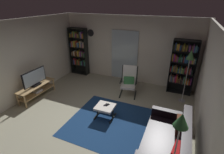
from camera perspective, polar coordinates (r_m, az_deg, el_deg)
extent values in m
plane|color=#A6A48A|center=(5.09, -6.16, -13.51)|extent=(7.02, 7.02, 0.00)
cube|color=silver|center=(6.91, 5.26, 9.13)|extent=(5.60, 0.06, 2.60)
cube|color=silver|center=(6.16, -29.30, 4.11)|extent=(0.06, 6.00, 2.60)
cube|color=silver|center=(3.94, 29.79, -6.59)|extent=(0.06, 6.00, 2.60)
cube|color=silver|center=(6.96, 4.10, 7.13)|extent=(1.10, 0.01, 2.00)
cube|color=navy|center=(4.93, -0.75, -14.70)|extent=(2.20, 2.16, 0.01)
cube|color=tan|center=(6.34, -24.01, -2.62)|extent=(0.41, 1.39, 0.02)
cube|color=tan|center=(6.45, -23.64, -4.57)|extent=(0.37, 1.33, 0.02)
cylinder|color=tan|center=(5.99, -26.98, -7.42)|extent=(0.05, 0.05, 0.44)
cylinder|color=tan|center=(6.74, -18.89, -2.41)|extent=(0.05, 0.05, 0.44)
cylinder|color=tan|center=(6.21, -28.86, -6.68)|extent=(0.05, 0.05, 0.44)
cylinder|color=tan|center=(6.94, -20.81, -1.91)|extent=(0.05, 0.05, 0.44)
cube|color=silver|center=(6.43, -23.73, -4.22)|extent=(0.25, 0.28, 0.07)
cube|color=black|center=(6.33, -24.06, -2.33)|extent=(0.20, 0.32, 0.05)
cube|color=black|center=(6.22, -24.49, -0.04)|extent=(0.04, 0.93, 0.51)
cube|color=silver|center=(6.20, -24.36, -0.07)|extent=(0.01, 0.87, 0.46)
cube|color=black|center=(7.94, -13.35, 8.51)|extent=(0.02, 0.30, 2.04)
cube|color=black|center=(7.52, -8.53, 8.01)|extent=(0.02, 0.30, 2.04)
cube|color=black|center=(7.84, -10.43, 8.55)|extent=(0.79, 0.02, 2.04)
cube|color=black|center=(8.06, -10.44, 1.40)|extent=(0.76, 0.28, 0.02)
cube|color=black|center=(7.91, -10.65, 4.02)|extent=(0.76, 0.28, 0.02)
cube|color=black|center=(7.78, -10.88, 6.83)|extent=(0.76, 0.28, 0.02)
cube|color=black|center=(7.67, -11.13, 9.74)|extent=(0.76, 0.28, 0.02)
cube|color=black|center=(7.58, -11.38, 12.72)|extent=(0.76, 0.28, 0.02)
cube|color=black|center=(7.51, -11.63, 15.64)|extent=(0.76, 0.28, 0.02)
cube|color=#292628|center=(8.08, -12.69, 5.14)|extent=(0.04, 0.20, 0.22)
cube|color=red|center=(8.04, -12.48, 5.25)|extent=(0.03, 0.10, 0.27)
cube|color=#3F5DAE|center=(8.02, -12.21, 5.06)|extent=(0.04, 0.20, 0.22)
cube|color=red|center=(7.97, -12.00, 5.01)|extent=(0.04, 0.14, 0.23)
cube|color=brown|center=(7.96, -11.71, 4.84)|extent=(0.03, 0.10, 0.19)
cube|color=brown|center=(7.94, -11.45, 4.73)|extent=(0.03, 0.20, 0.17)
cube|color=#3B803E|center=(7.92, -11.13, 4.83)|extent=(0.04, 0.14, 0.20)
cube|color=#A88E31|center=(7.89, -10.96, 4.98)|extent=(0.02, 0.19, 0.26)
cube|color=red|center=(7.89, -10.63, 4.78)|extent=(0.03, 0.21, 0.20)
cube|color=brown|center=(7.84, -10.57, 4.72)|extent=(0.03, 0.16, 0.21)
cube|color=#2C8543|center=(7.82, -10.29, 4.58)|extent=(0.04, 0.12, 0.18)
cube|color=teal|center=(7.81, -9.91, 4.62)|extent=(0.04, 0.15, 0.19)
cube|color=#884785|center=(7.78, -9.66, 4.44)|extent=(0.04, 0.12, 0.16)
cube|color=#211C30|center=(7.76, -9.33, 4.51)|extent=(0.04, 0.24, 0.19)
cube|color=#3F7B3F|center=(7.72, -9.10, 4.69)|extent=(0.04, 0.14, 0.26)
cube|color=teal|center=(7.72, -8.77, 4.38)|extent=(0.04, 0.17, 0.17)
cube|color=beige|center=(7.97, -12.99, 7.68)|extent=(0.03, 0.16, 0.15)
cube|color=brown|center=(7.92, -12.85, 7.72)|extent=(0.03, 0.15, 0.18)
cube|color=brown|center=(7.90, -12.70, 7.64)|extent=(0.02, 0.15, 0.17)
cube|color=beige|center=(7.89, -12.41, 7.80)|extent=(0.04, 0.17, 0.21)
cube|color=beige|center=(7.84, -12.21, 7.81)|extent=(0.04, 0.17, 0.24)
cube|color=brown|center=(7.82, -11.86, 7.71)|extent=(0.04, 0.23, 0.21)
cube|color=teal|center=(7.81, -11.50, 7.75)|extent=(0.02, 0.11, 0.22)
cube|color=brown|center=(7.79, -11.36, 7.62)|extent=(0.02, 0.16, 0.19)
cube|color=gold|center=(7.75, -11.12, 7.80)|extent=(0.04, 0.19, 0.26)
cube|color=#A4882A|center=(7.73, -10.75, 7.66)|extent=(0.04, 0.21, 0.23)
cube|color=beige|center=(7.70, -10.50, 7.49)|extent=(0.03, 0.15, 0.19)
cube|color=#95428B|center=(7.67, -10.29, 7.66)|extent=(0.04, 0.20, 0.25)
cube|color=beige|center=(7.68, -9.94, 7.50)|extent=(0.03, 0.11, 0.20)
cube|color=#407945|center=(7.64, -9.77, 7.45)|extent=(0.03, 0.13, 0.20)
cube|color=brown|center=(7.62, -9.52, 7.48)|extent=(0.03, 0.10, 0.22)
cube|color=#9D3E92|center=(7.61, -9.25, 7.49)|extent=(0.03, 0.17, 0.22)
cube|color=#3E7F4F|center=(7.58, -9.05, 7.25)|extent=(0.04, 0.20, 0.17)
cube|color=#378F49|center=(7.57, -8.77, 7.18)|extent=(0.02, 0.14, 0.16)
cube|color=#2669B2|center=(7.87, -13.27, 10.58)|extent=(0.02, 0.23, 0.16)
cube|color=#C1B29F|center=(7.83, -13.14, 10.72)|extent=(0.02, 0.13, 0.21)
cube|color=red|center=(7.79, -12.99, 10.77)|extent=(0.03, 0.23, 0.24)
cube|color=beige|center=(7.77, -12.75, 10.77)|extent=(0.02, 0.23, 0.24)
cube|color=olive|center=(7.75, -12.54, 10.76)|extent=(0.02, 0.15, 0.25)
cube|color=#8B498F|center=(7.76, -12.17, 10.55)|extent=(0.03, 0.16, 0.18)
cube|color=gold|center=(7.70, -12.13, 10.79)|extent=(0.04, 0.23, 0.27)
cube|color=#CE3C39|center=(7.71, -11.73, 10.75)|extent=(0.03, 0.15, 0.24)
cube|color=black|center=(7.68, -11.60, 10.47)|extent=(0.02, 0.15, 0.18)
cube|color=beige|center=(7.67, -11.24, 10.56)|extent=(0.04, 0.19, 0.20)
cube|color=orange|center=(7.65, -11.09, 10.40)|extent=(0.02, 0.14, 0.17)
cube|color=#2961B4|center=(7.62, -10.94, 10.51)|extent=(0.03, 0.22, 0.20)
cube|color=gold|center=(7.60, -10.62, 10.74)|extent=(0.04, 0.12, 0.27)
cube|color=beige|center=(7.56, -10.28, 10.70)|extent=(0.04, 0.11, 0.27)
cube|color=#3264A4|center=(7.56, -9.95, 10.38)|extent=(0.02, 0.15, 0.18)
cube|color=#884292|center=(7.55, -9.73, 10.33)|extent=(0.03, 0.14, 0.17)
cube|color=#C03C2A|center=(7.50, -9.68, 10.23)|extent=(0.02, 0.15, 0.17)
cube|color=beige|center=(7.50, -9.31, 10.58)|extent=(0.04, 0.21, 0.25)
cube|color=orange|center=(7.46, -9.11, 10.27)|extent=(0.03, 0.12, 0.18)
cube|color=#A49628|center=(7.77, -13.60, 13.48)|extent=(0.03, 0.20, 0.16)
cube|color=#336BAC|center=(7.75, -13.36, 13.57)|extent=(0.04, 0.12, 0.19)
cube|color=brown|center=(7.73, -13.08, 13.42)|extent=(0.04, 0.23, 0.15)
cube|color=gold|center=(7.70, -12.85, 13.73)|extent=(0.04, 0.16, 0.24)
cube|color=brown|center=(7.68, -12.54, 13.59)|extent=(0.04, 0.12, 0.20)
cube|color=#3B7F41|center=(7.62, -12.34, 13.75)|extent=(0.04, 0.19, 0.26)
cube|color=olive|center=(7.62, -11.98, 13.68)|extent=(0.03, 0.21, 0.23)
cube|color=#8A408C|center=(7.60, -11.76, 13.38)|extent=(0.03, 0.22, 0.16)
cube|color=#318F52|center=(7.57, -11.51, 13.49)|extent=(0.02, 0.16, 0.19)
cube|color=brown|center=(7.54, -11.37, 13.54)|extent=(0.04, 0.21, 0.21)
cube|color=#A78D34|center=(7.53, -10.93, 13.33)|extent=(0.04, 0.20, 0.15)
cube|color=#302B1E|center=(7.49, -10.76, 13.66)|extent=(0.02, 0.14, 0.25)
cube|color=orange|center=(7.48, -10.40, 13.43)|extent=(0.04, 0.11, 0.19)
cube|color=teal|center=(7.43, -10.16, 13.71)|extent=(0.03, 0.23, 0.27)
cube|color=purple|center=(7.41, -9.84, 13.67)|extent=(0.04, 0.23, 0.26)
cube|color=orange|center=(7.39, -9.49, 13.40)|extent=(0.04, 0.24, 0.20)
cube|color=black|center=(6.40, 18.86, 3.50)|extent=(0.02, 0.30, 1.94)
cube|color=black|center=(6.41, 26.05, 2.29)|extent=(0.02, 0.30, 1.94)
cube|color=black|center=(6.53, 22.52, 3.31)|extent=(0.83, 0.02, 1.94)
cube|color=black|center=(6.77, 21.18, -4.60)|extent=(0.80, 0.28, 0.02)
cube|color=black|center=(6.61, 21.66, -1.78)|extent=(0.80, 0.28, 0.02)
cube|color=black|center=(6.46, 22.19, 1.30)|extent=(0.80, 0.28, 0.02)
cube|color=black|center=(6.33, 22.74, 4.52)|extent=(0.80, 0.28, 0.02)
cube|color=black|center=(6.22, 23.32, 7.87)|extent=(0.80, 0.28, 0.02)
cube|color=black|center=(6.14, 23.89, 11.17)|extent=(0.80, 0.28, 0.02)
cube|color=beige|center=(6.59, 18.61, -0.39)|extent=(0.02, 0.13, 0.19)
cube|color=beige|center=(6.58, 18.98, -0.14)|extent=(0.03, 0.20, 0.26)
cube|color=#346BAF|center=(6.57, 19.27, -0.57)|extent=(0.03, 0.10, 0.19)
cube|color=brown|center=(6.57, 19.57, -0.28)|extent=(0.03, 0.14, 0.26)
cube|color=beige|center=(6.58, 19.86, -0.68)|extent=(0.02, 0.20, 0.18)
cube|color=#9C448D|center=(6.56, 20.16, -0.60)|extent=(0.04, 0.13, 0.22)
cube|color=red|center=(6.55, 20.64, -0.45)|extent=(0.04, 0.19, 0.27)
cube|color=gold|center=(6.56, 20.97, -0.56)|extent=(0.02, 0.13, 0.25)
cube|color=brown|center=(6.57, 21.25, -1.03)|extent=(0.04, 0.13, 0.16)
cube|color=brown|center=(6.55, 21.74, -0.75)|extent=(0.03, 0.19, 0.25)
cube|color=#24252A|center=(6.58, 22.12, -1.00)|extent=(0.04, 0.22, 0.19)
cube|color=brown|center=(6.56, 22.41, -1.26)|extent=(0.02, 0.22, 0.16)
cube|color=#5D9192|center=(6.56, 22.75, -1.11)|extent=(0.02, 0.22, 0.21)
cube|color=#449047|center=(6.56, 23.03, -0.91)|extent=(0.02, 0.15, 0.26)
cube|color=olive|center=(6.58, 23.25, -1.18)|extent=(0.03, 0.22, 0.19)
cube|color=orange|center=(6.59, 23.68, -1.42)|extent=(0.04, 0.23, 0.15)
cube|color=beige|center=(6.56, 24.04, -1.41)|extent=(0.02, 0.20, 0.19)
cube|color=red|center=(6.59, 24.36, -1.52)|extent=(0.04, 0.23, 0.15)
cube|color=purple|center=(6.59, 24.82, -1.29)|extent=(0.03, 0.22, 0.22)
cube|color=red|center=(6.43, 19.06, 2.58)|extent=(0.03, 0.17, 0.17)
cube|color=teal|center=(6.44, 19.53, 2.78)|extent=(0.04, 0.14, 0.22)
cube|color=#A89E28|center=(6.44, 19.91, 2.59)|extent=(0.02, 0.11, 0.19)
cube|color=brown|center=(6.42, 20.19, 2.72)|extent=(0.03, 0.10, 0.24)
cube|color=brown|center=(6.40, 20.55, 2.68)|extent=(0.03, 0.20, 0.26)
cube|color=#A29430|center=(6.42, 20.90, 2.48)|extent=(0.02, 0.23, 0.21)
cube|color=#2F813D|center=(6.44, 21.13, 2.25)|extent=(0.02, 0.20, 0.16)
cube|color=#295BB4|center=(6.44, 21.37, 2.20)|extent=(0.03, 0.24, 0.16)
cube|color=gold|center=(6.44, 21.70, 2.23)|extent=(0.03, 0.23, 0.18)
cube|color=teal|center=(6.40, 22.09, 2.30)|extent=(0.03, 0.22, 0.23)
cube|color=gold|center=(6.41, 22.35, 2.11)|extent=(0.02, 0.19, 0.19)
cube|color=#448149|center=(6.41, 22.66, 1.94)|extent=(0.04, 0.18, 0.17)
cube|color=brown|center=(6.41, 23.00, 1.99)|extent=(0.02, 0.14, 0.19)
cube|color=purple|center=(6.43, 23.23, 1.93)|extent=(0.03, 0.10, 0.17)
cube|color=#CA3F2E|center=(6.40, 23.55, 2.11)|extent=(0.03, 0.16, 0.24)
cube|color=brown|center=(6.42, 23.86, 1.89)|extent=(0.04, 0.11, 0.20)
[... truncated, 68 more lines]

